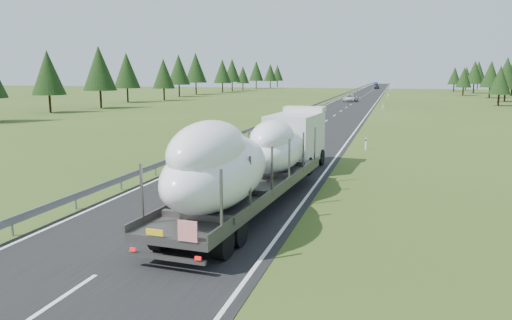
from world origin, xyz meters
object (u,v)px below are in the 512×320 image
(distant_car_dark, at_px, (377,87))
(distant_car_blue, at_px, (376,83))
(distant_van, at_px, (350,98))
(highway_sign, at_px, (387,98))
(boat_truck, at_px, (260,154))

(distant_car_dark, xyz_separation_m, distant_car_blue, (-3.11, 68.83, -0.03))
(distant_van, distance_m, distant_car_blue, 163.86)
(highway_sign, relative_size, distant_car_blue, 0.57)
(boat_truck, relative_size, distant_car_blue, 4.69)
(boat_truck, relative_size, distant_car_dark, 4.65)
(distant_van, bearing_deg, boat_truck, -81.88)
(highway_sign, xyz_separation_m, distant_car_blue, (-9.37, 184.38, -1.06))
(distant_car_blue, bearing_deg, distant_van, -86.31)
(distant_van, bearing_deg, distant_car_dark, 94.66)
(boat_truck, distance_m, distant_car_dark, 183.92)
(highway_sign, height_order, distant_van, highway_sign)
(distant_van, xyz_separation_m, distant_car_dark, (1.95, 95.02, 0.01))
(boat_truck, bearing_deg, distant_car_dark, 90.50)
(boat_truck, xyz_separation_m, distant_van, (-3.55, 88.89, -1.61))
(highway_sign, xyz_separation_m, boat_truck, (-4.66, -68.36, 0.57))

